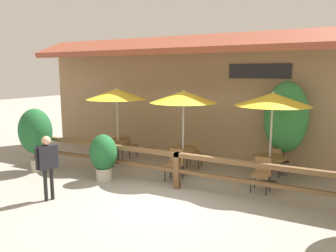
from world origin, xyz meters
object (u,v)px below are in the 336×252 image
dining_table_far (270,162)px  potted_plant_broad_leaf (286,118)px  dining_table_near (118,145)px  chair_far_streetside (262,173)px  potted_plant_entrance_palm (103,155)px  chair_far_wallside (273,160)px  chair_middle_streetside (175,163)px  dining_table_middle (183,153)px  pedestrian (47,159)px  patio_umbrella_near (117,94)px  patio_umbrella_middle (183,97)px  patio_umbrella_far (273,100)px  chair_near_wallside (128,144)px  chair_near_streetside (106,152)px  potted_plant_small_flowering (35,133)px  chair_middle_wallside (194,153)px

dining_table_far → potted_plant_broad_leaf: size_ratio=0.32×
dining_table_near → chair_far_streetside: 4.86m
dining_table_far → potted_plant_entrance_palm: potted_plant_entrance_palm is taller
chair_far_wallside → chair_middle_streetside: bearing=23.1°
chair_far_wallside → potted_plant_broad_leaf: size_ratio=0.31×
dining_table_middle → potted_plant_entrance_palm: (-1.63, -1.65, 0.13)m
dining_table_middle → pedestrian: 3.88m
patio_umbrella_near → patio_umbrella_middle: bearing=-2.3°
chair_middle_streetside → patio_umbrella_far: size_ratio=0.34×
dining_table_far → chair_middle_streetside: bearing=-159.2°
chair_near_wallside → dining_table_far: bearing=-178.2°
chair_near_streetside → potted_plant_entrance_palm: (0.78, -1.09, 0.25)m
chair_near_streetside → dining_table_far: (4.86, 0.79, 0.12)m
patio_umbrella_near → dining_table_far: 5.16m
chair_near_streetside → chair_near_wallside: (-0.07, 1.33, 0.00)m
potted_plant_small_flowering → pedestrian: size_ratio=1.25×
potted_plant_broad_leaf → potted_plant_entrance_palm: bearing=-146.2°
chair_near_streetside → chair_middle_wallside: (2.47, 1.25, 0.00)m
dining_table_far → patio_umbrella_far: bearing=0.0°
potted_plant_broad_leaf → chair_near_wallside: bearing=-174.9°
chair_near_wallside → potted_plant_broad_leaf: (5.14, 0.46, 1.20)m
dining_table_near → chair_middle_wallside: size_ratio=1.04×
dining_table_middle → potted_plant_small_flowering: potted_plant_small_flowering is taller
chair_near_streetside → patio_umbrella_middle: size_ratio=0.34×
chair_far_streetside → potted_plant_broad_leaf: (0.27, 1.69, 1.20)m
potted_plant_broad_leaf → pedestrian: 6.49m
patio_umbrella_near → potted_plant_entrance_palm: size_ratio=1.90×
chair_near_streetside → chair_middle_wallside: size_ratio=1.00×
dining_table_far → chair_far_wallside: 0.70m
dining_table_far → potted_plant_entrance_palm: bearing=-155.4°
chair_far_wallside → potted_plant_entrance_palm: potted_plant_entrance_palm is taller
dining_table_near → patio_umbrella_middle: bearing=-2.3°
chair_near_wallside → chair_middle_wallside: size_ratio=1.00×
chair_near_wallside → potted_plant_entrance_palm: bearing=117.5°
potted_plant_entrance_palm → potted_plant_broad_leaf: bearing=33.8°
pedestrian → dining_table_near: bearing=-150.8°
patio_umbrella_far → chair_middle_streetside: bearing=-159.2°
dining_table_near → chair_near_streetside: size_ratio=1.04×
chair_near_streetside → chair_middle_wallside: 2.77m
chair_near_streetside → patio_umbrella_middle: bearing=19.4°
chair_far_streetside → patio_umbrella_near: bearing=175.8°
dining_table_far → chair_far_streetside: size_ratio=1.04×
potted_plant_entrance_palm → patio_umbrella_far: bearing=24.6°
patio_umbrella_near → potted_plant_broad_leaf: 5.25m
dining_table_far → pedestrian: 5.63m
potted_plant_broad_leaf → chair_far_wallside: bearing=-127.4°
chair_near_streetside → potted_plant_broad_leaf: bearing=25.6°
dining_table_near → patio_umbrella_far: patio_umbrella_far is taller
dining_table_middle → chair_middle_wallside: (0.06, 0.68, -0.12)m
chair_far_streetside → pedestrian: (-4.25, -2.91, 0.51)m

